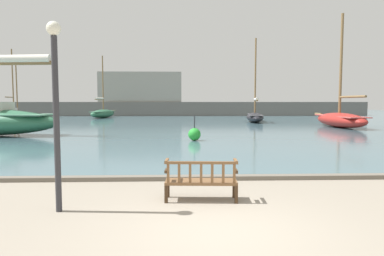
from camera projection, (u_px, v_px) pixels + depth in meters
name	position (u px, v px, depth m)	size (l,w,h in m)	color
ground_plane	(218.00, 231.00, 5.86)	(160.00, 160.00, 0.00)	gray
harbor_water	(184.00, 117.00, 49.70)	(100.00, 80.00, 0.08)	#476670
quay_edge_kerb	(203.00, 178.00, 9.69)	(40.00, 0.30, 0.12)	#675F54
park_bench	(201.00, 180.00, 7.62)	(1.63, 0.61, 0.92)	#3D2A19
sailboat_mid_starboard	(103.00, 113.00, 45.06)	(2.94, 7.04, 8.12)	#2D6647
sailboat_nearest_port	(340.00, 119.00, 28.53)	(2.28, 8.95, 9.37)	maroon
sailboat_nearest_starboard	(14.00, 113.00, 43.87)	(2.65, 6.25, 8.81)	black
sailboat_far_starboard	(255.00, 116.00, 36.15)	(2.74, 7.74, 8.76)	black
lamp_post	(56.00, 96.00, 6.73)	(0.28, 0.28, 3.77)	#2D2D33
channel_buoy	(194.00, 134.00, 18.73)	(0.69, 0.69, 1.39)	green
far_breakwater	(172.00, 103.00, 52.15)	(55.96, 2.40, 6.66)	#66605B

